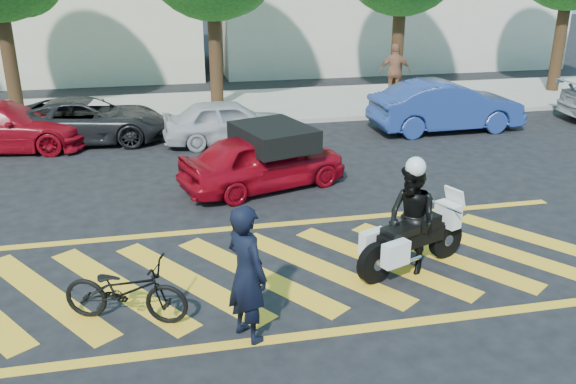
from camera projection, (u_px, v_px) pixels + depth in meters
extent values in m
plane|color=black|center=(291.00, 270.00, 10.21)|extent=(90.00, 90.00, 0.00)
cube|color=#9E998E|center=(218.00, 108.00, 21.15)|extent=(60.00, 5.00, 0.15)
cube|color=gold|center=(46.00, 295.00, 9.45)|extent=(2.43, 3.21, 0.01)
cube|color=gold|center=(119.00, 288.00, 9.67)|extent=(2.43, 3.21, 0.01)
cube|color=gold|center=(189.00, 281.00, 9.88)|extent=(2.43, 3.21, 0.01)
cube|color=gold|center=(256.00, 274.00, 10.09)|extent=(2.43, 3.21, 0.01)
cube|color=gold|center=(320.00, 267.00, 10.31)|extent=(2.43, 3.21, 0.01)
cube|color=gold|center=(382.00, 261.00, 10.52)|extent=(2.43, 3.21, 0.01)
cube|color=gold|center=(441.00, 255.00, 10.74)|extent=(2.43, 3.21, 0.01)
cube|color=gold|center=(498.00, 249.00, 10.95)|extent=(2.43, 3.21, 0.01)
cube|color=gold|center=(552.00, 244.00, 11.17)|extent=(2.43, 3.21, 0.01)
cube|color=gold|center=(321.00, 334.00, 8.48)|extent=(12.00, 0.20, 0.01)
cube|color=gold|center=(271.00, 225.00, 11.95)|extent=(12.00, 0.20, 0.01)
cylinder|color=black|center=(9.00, 57.00, 19.20)|extent=(0.44, 0.44, 4.00)
cylinder|color=black|center=(215.00, 51.00, 20.46)|extent=(0.44, 0.44, 4.00)
cylinder|color=black|center=(397.00, 46.00, 21.73)|extent=(0.44, 0.44, 4.00)
cylinder|color=black|center=(559.00, 41.00, 23.00)|extent=(0.44, 0.44, 4.00)
imported|color=black|center=(247.00, 274.00, 8.08)|extent=(0.76, 0.85, 1.96)
imported|color=black|center=(126.00, 290.00, 8.65)|extent=(1.93, 1.22, 0.96)
cylinder|color=black|center=(376.00, 263.00, 9.73)|extent=(0.68, 0.39, 0.68)
cylinder|color=silver|center=(376.00, 263.00, 9.73)|extent=(0.25, 0.23, 0.21)
cylinder|color=black|center=(445.00, 239.00, 10.57)|extent=(0.68, 0.39, 0.68)
cylinder|color=silver|center=(445.00, 239.00, 10.57)|extent=(0.25, 0.23, 0.21)
cube|color=black|center=(411.00, 237.00, 10.03)|extent=(1.29, 0.73, 0.31)
cube|color=black|center=(425.00, 222.00, 10.12)|extent=(0.54, 0.46, 0.23)
cube|color=black|center=(400.00, 231.00, 9.83)|extent=(0.66, 0.54, 0.12)
cube|color=silver|center=(448.00, 215.00, 10.40)|extent=(0.37, 0.49, 0.41)
cube|color=silver|center=(373.00, 242.00, 9.94)|extent=(0.50, 0.34, 0.39)
cube|color=silver|center=(396.00, 254.00, 9.53)|extent=(0.50, 0.34, 0.39)
imported|color=black|center=(412.00, 219.00, 9.93)|extent=(0.97, 1.08, 1.82)
imported|color=maroon|center=(263.00, 161.00, 13.70)|extent=(4.08, 2.61, 1.29)
imported|color=maroon|center=(2.00, 126.00, 16.49)|extent=(4.74, 2.38, 1.32)
imported|color=black|center=(87.00, 120.00, 17.24)|extent=(4.64, 2.43, 1.25)
imported|color=#B4B3B7|center=(229.00, 122.00, 17.10)|extent=(3.72, 1.62, 1.25)
imported|color=navy|center=(446.00, 106.00, 18.34)|extent=(4.60, 1.72, 1.50)
imported|color=#9E6648|center=(395.00, 72.00, 21.77)|extent=(1.22, 0.67, 1.97)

